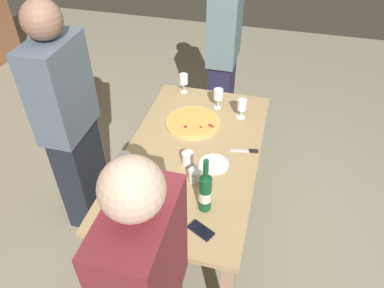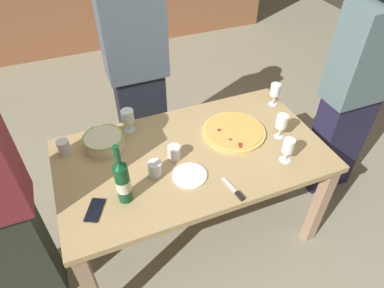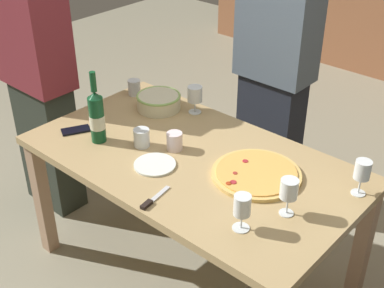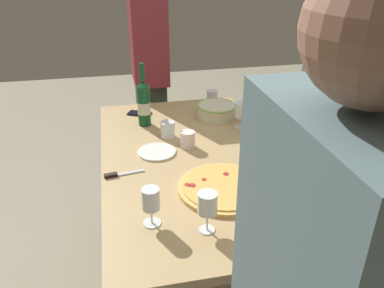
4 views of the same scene
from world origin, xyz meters
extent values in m
plane|color=gray|center=(0.00, 0.00, 0.00)|extent=(8.00, 8.00, 0.00)
cube|color=tan|center=(0.00, 0.00, 0.73)|extent=(1.60, 0.90, 0.04)
cube|color=tan|center=(-0.74, -0.40, 0.35)|extent=(0.07, 0.07, 0.71)
cube|color=tan|center=(-0.74, 0.40, 0.35)|extent=(0.07, 0.07, 0.71)
cube|color=tan|center=(0.74, 0.40, 0.35)|extent=(0.07, 0.07, 0.71)
cylinder|color=#E1B661|center=(0.32, 0.08, 0.76)|extent=(0.41, 0.41, 0.02)
cylinder|color=#F2AD50|center=(0.32, 0.08, 0.77)|extent=(0.37, 0.37, 0.01)
cylinder|color=#A8262D|center=(0.23, 0.11, 0.77)|extent=(0.03, 0.03, 0.00)
cylinder|color=#AF3817|center=(0.28, -0.08, 0.77)|extent=(0.02, 0.02, 0.00)
cylinder|color=#B0292F|center=(0.29, -0.06, 0.77)|extent=(0.03, 0.03, 0.00)
cylinder|color=#A43428|center=(0.26, 0.00, 0.77)|extent=(0.02, 0.02, 0.00)
cylinder|color=beige|center=(-0.47, 0.26, 0.79)|extent=(0.24, 0.24, 0.08)
torus|color=#8FB95D|center=(-0.47, 0.26, 0.83)|extent=(0.25, 0.25, 0.01)
cylinder|color=#114925|center=(-0.45, -0.19, 0.87)|extent=(0.07, 0.07, 0.24)
cone|color=#114925|center=(-0.45, -0.19, 1.00)|extent=(0.07, 0.07, 0.03)
cylinder|color=#114925|center=(-0.45, -0.19, 1.07)|extent=(0.03, 0.03, 0.10)
cylinder|color=silver|center=(-0.45, -0.19, 0.86)|extent=(0.08, 0.08, 0.07)
cylinder|color=white|center=(-0.29, 0.35, 0.75)|extent=(0.07, 0.07, 0.00)
cylinder|color=white|center=(-0.29, 0.35, 0.79)|extent=(0.01, 0.01, 0.07)
cylinder|color=white|center=(-0.29, 0.35, 0.86)|extent=(0.08, 0.08, 0.08)
cylinder|color=maroon|center=(-0.29, 0.35, 0.84)|extent=(0.07, 0.07, 0.04)
cylinder|color=white|center=(0.49, -0.26, 0.75)|extent=(0.07, 0.07, 0.00)
cylinder|color=white|center=(0.49, -0.26, 0.79)|extent=(0.01, 0.01, 0.07)
cylinder|color=white|center=(0.49, -0.26, 0.86)|extent=(0.07, 0.07, 0.09)
cylinder|color=white|center=(0.72, 0.26, 0.75)|extent=(0.06, 0.06, 0.00)
cylinder|color=white|center=(0.72, 0.26, 0.79)|extent=(0.01, 0.01, 0.08)
cylinder|color=white|center=(0.72, 0.26, 0.87)|extent=(0.07, 0.07, 0.08)
cylinder|color=white|center=(0.57, -0.06, 0.75)|extent=(0.06, 0.06, 0.00)
cylinder|color=white|center=(0.57, -0.06, 0.79)|extent=(0.01, 0.01, 0.08)
cylinder|color=white|center=(0.57, -0.06, 0.87)|extent=(0.07, 0.07, 0.08)
cylinder|color=maroon|center=(0.57, -0.06, 0.85)|extent=(0.06, 0.06, 0.04)
cylinder|color=white|center=(-0.26, -0.08, 0.80)|extent=(0.08, 0.08, 0.09)
cylinder|color=white|center=(-0.11, 0.00, 0.79)|extent=(0.08, 0.08, 0.09)
cylinder|color=white|center=(-0.71, 0.29, 0.80)|extent=(0.07, 0.07, 0.09)
cylinder|color=white|center=(-0.08, -0.17, 0.76)|extent=(0.20, 0.20, 0.01)
cube|color=black|center=(-0.62, -0.21, 0.76)|extent=(0.13, 0.16, 0.01)
cube|color=silver|center=(0.09, -0.32, 0.75)|extent=(0.04, 0.14, 0.01)
cube|color=black|center=(0.11, -0.41, 0.76)|extent=(0.03, 0.06, 0.02)
cube|color=#1E222C|center=(-0.10, 0.83, 0.43)|extent=(0.37, 0.20, 0.86)
cube|color=slate|center=(-0.10, 0.83, 1.19)|extent=(0.43, 0.24, 0.65)
cube|color=#2B322A|center=(-1.10, -0.09, 0.41)|extent=(0.37, 0.20, 0.82)
cube|color=maroon|center=(-1.10, -0.09, 1.13)|extent=(0.44, 0.24, 0.62)
camera|label=1|loc=(-1.84, -0.47, 2.43)|focal=34.84mm
camera|label=2|loc=(-0.55, -1.37, 2.15)|focal=31.68mm
camera|label=3|loc=(1.39, -1.57, 2.10)|focal=49.12mm
camera|label=4|loc=(1.69, -0.36, 1.70)|focal=36.47mm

